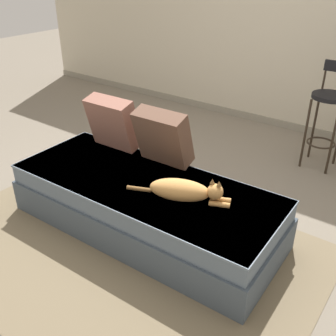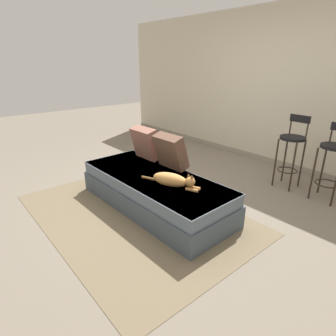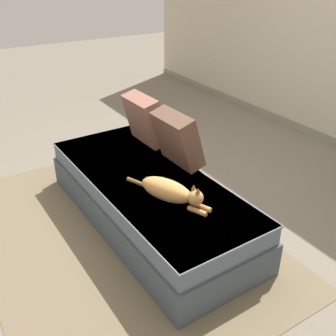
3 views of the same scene
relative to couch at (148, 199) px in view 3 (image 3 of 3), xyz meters
The scene contains 6 objects.
ground_plane 0.45m from the couch, 90.00° to the left, with size 16.00×16.00×0.00m, color slate.
area_rug 0.37m from the couch, 90.00° to the right, with size 2.80×1.95×0.01m, color #75664C.
couch is the anchor object (origin of this frame).
throw_pillow_corner 0.79m from the couch, 152.14° to the left, with size 0.44×0.27×0.46m.
throw_pillow_middle 0.54m from the couch, 100.61° to the left, with size 0.44×0.29×0.46m.
cat 0.47m from the couch, ahead, with size 0.72×0.34×0.19m.
Camera 3 is at (2.37, -1.68, 1.94)m, focal length 42.00 mm.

